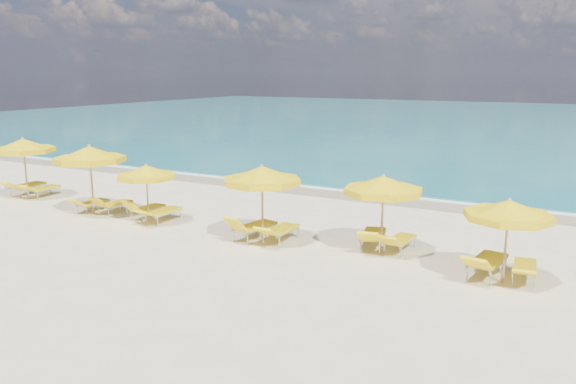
% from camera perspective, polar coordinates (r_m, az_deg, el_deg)
% --- Properties ---
extents(ground_plane, '(120.00, 120.00, 0.00)m').
position_cam_1_polar(ground_plane, '(18.18, -2.26, -4.57)').
color(ground_plane, beige).
extents(ocean, '(120.00, 80.00, 0.30)m').
position_cam_1_polar(ocean, '(63.80, 20.46, 6.66)').
color(ocean, '#13656B').
rests_on(ocean, ground).
extents(wet_sand_band, '(120.00, 2.60, 0.01)m').
position_cam_1_polar(wet_sand_band, '(24.63, 6.55, -0.20)').
color(wet_sand_band, tan).
rests_on(wet_sand_band, ground).
extents(foam_line, '(120.00, 1.20, 0.03)m').
position_cam_1_polar(foam_line, '(25.36, 7.23, 0.14)').
color(foam_line, white).
rests_on(foam_line, ground).
extents(whitecap_near, '(14.00, 0.36, 0.05)m').
position_cam_1_polar(whitecap_near, '(35.66, 3.40, 3.67)').
color(whitecap_near, white).
rests_on(whitecap_near, ground).
extents(whitecap_far, '(18.00, 0.30, 0.05)m').
position_cam_1_polar(whitecap_far, '(39.32, 26.88, 3.17)').
color(whitecap_far, white).
rests_on(whitecap_far, ground).
extents(umbrella_0, '(2.62, 2.62, 2.56)m').
position_cam_1_polar(umbrella_0, '(25.97, -25.31, 4.24)').
color(umbrella_0, tan).
rests_on(umbrella_0, ground).
extents(umbrella_1, '(2.65, 2.65, 2.63)m').
position_cam_1_polar(umbrella_1, '(21.83, -19.51, 3.58)').
color(umbrella_1, tan).
rests_on(umbrella_1, ground).
extents(umbrella_2, '(2.59, 2.59, 2.10)m').
position_cam_1_polar(umbrella_2, '(20.12, -14.21, 1.94)').
color(umbrella_2, tan).
rests_on(umbrella_2, ground).
extents(umbrella_3, '(2.95, 2.95, 2.47)m').
position_cam_1_polar(umbrella_3, '(17.16, -2.65, 1.65)').
color(umbrella_3, tan).
rests_on(umbrella_3, ground).
extents(umbrella_4, '(2.76, 2.76, 2.35)m').
position_cam_1_polar(umbrella_4, '(16.38, 9.66, 0.63)').
color(umbrella_4, tan).
rests_on(umbrella_4, ground).
extents(umbrella_5, '(2.22, 2.22, 2.20)m').
position_cam_1_polar(umbrella_5, '(14.84, 21.49, -1.77)').
color(umbrella_5, tan).
rests_on(umbrella_5, ground).
extents(lounger_0_left, '(0.77, 2.03, 0.80)m').
position_cam_1_polar(lounger_0_left, '(26.83, -25.01, 0.26)').
color(lounger_0_left, '#A5A8AD').
rests_on(lounger_0_left, ground).
extents(lounger_0_right, '(0.66, 1.82, 0.72)m').
position_cam_1_polar(lounger_0_right, '(26.08, -23.59, 0.03)').
color(lounger_0_right, '#A5A8AD').
rests_on(lounger_0_right, ground).
extents(lounger_1_left, '(0.57, 1.64, 0.69)m').
position_cam_1_polar(lounger_1_left, '(22.67, -19.26, -1.37)').
color(lounger_1_left, '#A5A8AD').
rests_on(lounger_1_left, ground).
extents(lounger_1_right, '(0.63, 1.69, 0.78)m').
position_cam_1_polar(lounger_1_right, '(22.18, -17.22, -1.49)').
color(lounger_1_right, '#A5A8AD').
rests_on(lounger_1_right, ground).
extents(lounger_2_left, '(0.60, 1.69, 0.84)m').
position_cam_1_polar(lounger_2_left, '(21.05, -14.13, -2.00)').
color(lounger_2_left, '#A5A8AD').
rests_on(lounger_2_left, ground).
extents(lounger_2_right, '(0.65, 1.90, 0.68)m').
position_cam_1_polar(lounger_2_right, '(20.40, -12.63, -2.37)').
color(lounger_2_right, '#A5A8AD').
rests_on(lounger_2_right, ground).
extents(lounger_3_left, '(1.00, 1.98, 0.94)m').
position_cam_1_polar(lounger_3_left, '(17.94, -3.49, -4.01)').
color(lounger_3_left, '#A5A8AD').
rests_on(lounger_3_left, ground).
extents(lounger_3_right, '(0.64, 1.90, 0.75)m').
position_cam_1_polar(lounger_3_right, '(17.63, -0.80, -4.34)').
color(lounger_3_right, '#A5A8AD').
rests_on(lounger_3_right, ground).
extents(lounger_4_left, '(1.03, 2.04, 0.83)m').
position_cam_1_polar(lounger_4_left, '(17.21, 8.60, -4.85)').
color(lounger_4_left, '#A5A8AD').
rests_on(lounger_4_left, ground).
extents(lounger_4_right, '(0.69, 1.76, 0.74)m').
position_cam_1_polar(lounger_4_right, '(17.00, 11.24, -5.26)').
color(lounger_4_right, '#A5A8AD').
rests_on(lounger_4_right, ground).
extents(lounger_5_left, '(0.93, 2.09, 0.85)m').
position_cam_1_polar(lounger_5_left, '(15.59, 19.52, -7.21)').
color(lounger_5_left, '#A5A8AD').
rests_on(lounger_5_left, ground).
extents(lounger_5_right, '(0.69, 1.79, 0.64)m').
position_cam_1_polar(lounger_5_right, '(15.66, 22.86, -7.54)').
color(lounger_5_right, '#A5A8AD').
rests_on(lounger_5_right, ground).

